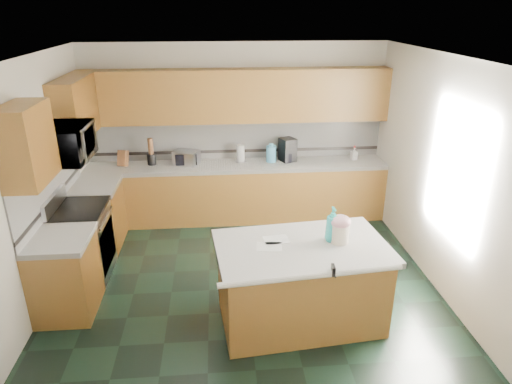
{
  "coord_description": "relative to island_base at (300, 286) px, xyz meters",
  "views": [
    {
      "loc": [
        -0.28,
        -4.67,
        3.2
      ],
      "look_at": [
        0.15,
        0.35,
        1.12
      ],
      "focal_mm": 32.0,
      "sensor_mm": 36.0,
      "label": 1
    }
  ],
  "objects": [
    {
      "name": "floor",
      "position": [
        -0.54,
        0.63,
        -0.43
      ],
      "size": [
        4.6,
        4.6,
        0.0
      ],
      "primitive_type": "plane",
      "color": "black",
      "rests_on": "ground"
    },
    {
      "name": "ceiling",
      "position": [
        -0.54,
        0.63,
        2.27
      ],
      "size": [
        4.6,
        4.6,
        0.0
      ],
      "primitive_type": "plane",
      "color": "white",
      "rests_on": "ground"
    },
    {
      "name": "wall_back",
      "position": [
        -0.54,
        2.95,
        0.92
      ],
      "size": [
        4.6,
        0.04,
        2.7
      ],
      "primitive_type": "cube",
      "color": "silver",
      "rests_on": "ground"
    },
    {
      "name": "wall_front",
      "position": [
        -0.54,
        -1.69,
        0.92
      ],
      "size": [
        4.6,
        0.04,
        2.7
      ],
      "primitive_type": "cube",
      "color": "silver",
      "rests_on": "ground"
    },
    {
      "name": "wall_left",
      "position": [
        -2.86,
        0.63,
        0.92
      ],
      "size": [
        0.04,
        4.6,
        2.7
      ],
      "primitive_type": "cube",
      "color": "silver",
      "rests_on": "ground"
    },
    {
      "name": "wall_right",
      "position": [
        1.78,
        0.63,
        0.92
      ],
      "size": [
        0.04,
        4.6,
        2.7
      ],
      "primitive_type": "cube",
      "color": "silver",
      "rests_on": "ground"
    },
    {
      "name": "back_base_cab",
      "position": [
        -0.54,
        2.63,
        0.0
      ],
      "size": [
        4.6,
        0.6,
        0.86
      ],
      "primitive_type": "cube",
      "color": "#402309",
      "rests_on": "ground"
    },
    {
      "name": "back_countertop",
      "position": [
        -0.54,
        2.63,
        0.46
      ],
      "size": [
        4.6,
        0.64,
        0.06
      ],
      "primitive_type": "cube",
      "color": "white",
      "rests_on": "back_base_cab"
    },
    {
      "name": "back_upper_cab",
      "position": [
        -0.54,
        2.77,
        1.51
      ],
      "size": [
        4.6,
        0.33,
        0.78
      ],
      "primitive_type": "cube",
      "color": "#402309",
      "rests_on": "wall_back"
    },
    {
      "name": "back_backsplash",
      "position": [
        -0.54,
        2.92,
        0.81
      ],
      "size": [
        4.6,
        0.02,
        0.63
      ],
      "primitive_type": "cube",
      "color": "silver",
      "rests_on": "back_countertop"
    },
    {
      "name": "back_accent_band",
      "position": [
        -0.54,
        2.91,
        0.61
      ],
      "size": [
        4.6,
        0.01,
        0.05
      ],
      "primitive_type": "cube",
      "color": "black",
      "rests_on": "back_countertop"
    },
    {
      "name": "left_base_cab_rear",
      "position": [
        -2.54,
        1.92,
        0.0
      ],
      "size": [
        0.6,
        0.82,
        0.86
      ],
      "primitive_type": "cube",
      "color": "#402309",
      "rests_on": "ground"
    },
    {
      "name": "left_counter_rear",
      "position": [
        -2.54,
        1.92,
        0.46
      ],
      "size": [
        0.64,
        0.82,
        0.06
      ],
      "primitive_type": "cube",
      "color": "white",
      "rests_on": "left_base_cab_rear"
    },
    {
      "name": "left_base_cab_front",
      "position": [
        -2.54,
        0.39,
        0.0
      ],
      "size": [
        0.6,
        0.72,
        0.86
      ],
      "primitive_type": "cube",
      "color": "#402309",
      "rests_on": "ground"
    },
    {
      "name": "left_counter_front",
      "position": [
        -2.54,
        0.39,
        0.46
      ],
      "size": [
        0.64,
        0.72,
        0.06
      ],
      "primitive_type": "cube",
      "color": "white",
      "rests_on": "left_base_cab_front"
    },
    {
      "name": "left_backsplash",
      "position": [
        -2.83,
        1.18,
        0.81
      ],
      "size": [
        0.02,
        2.3,
        0.63
      ],
      "primitive_type": "cube",
      "color": "silver",
      "rests_on": "wall_left"
    },
    {
      "name": "left_accent_band",
      "position": [
        -2.82,
        1.18,
        0.61
      ],
      "size": [
        0.01,
        2.3,
        0.05
      ],
      "primitive_type": "cube",
      "color": "black",
      "rests_on": "wall_left"
    },
    {
      "name": "left_upper_cab_rear",
      "position": [
        -2.68,
        2.06,
        1.51
      ],
      "size": [
        0.33,
        1.09,
        0.78
      ],
      "primitive_type": "cube",
      "color": "#402309",
      "rests_on": "wall_left"
    },
    {
      "name": "left_upper_cab_front",
      "position": [
        -2.68,
        0.39,
        1.51
      ],
      "size": [
        0.33,
        0.72,
        0.78
      ],
      "primitive_type": "cube",
      "color": "#402309",
      "rests_on": "wall_left"
    },
    {
      "name": "range_body",
      "position": [
        -2.54,
        1.13,
        0.01
      ],
      "size": [
        0.6,
        0.76,
        0.88
      ],
      "primitive_type": "cube",
      "color": "#B7B7BC",
      "rests_on": "ground"
    },
    {
      "name": "range_oven_door",
      "position": [
        -2.25,
        1.13,
        -0.03
      ],
      "size": [
        0.02,
        0.68,
        0.55
      ],
      "primitive_type": "cube",
      "color": "black",
      "rests_on": "range_body"
    },
    {
      "name": "range_cooktop",
      "position": [
        -2.54,
        1.13,
        0.47
      ],
      "size": [
        0.62,
        0.78,
        0.04
      ],
      "primitive_type": "cube",
      "color": "black",
      "rests_on": "range_body"
    },
    {
      "name": "range_handle",
      "position": [
        -2.22,
        1.13,
        0.35
      ],
      "size": [
        0.02,
        0.66,
        0.02
      ],
      "primitive_type": "cylinder",
      "rotation": [
        1.57,
        0.0,
        0.0
      ],
      "color": "#B7B7BC",
      "rests_on": "range_body"
    },
    {
      "name": "range_backguard",
      "position": [
        -2.8,
        1.13,
        0.59
      ],
      "size": [
        0.06,
        0.76,
        0.18
      ],
      "primitive_type": "cube",
      "color": "#B7B7BC",
      "rests_on": "range_body"
    },
    {
      "name": "microwave",
      "position": [
        -2.54,
        1.13,
        1.3
      ],
      "size": [
        0.5,
        0.73,
        0.41
      ],
      "primitive_type": "imported",
      "rotation": [
        0.0,
        0.0,
        1.57
      ],
      "color": "#B7B7BC",
      "rests_on": "wall_left"
    },
    {
      "name": "island_base",
      "position": [
        0.0,
        0.0,
        0.0
      ],
      "size": [
        1.74,
        1.11,
        0.86
      ],
      "primitive_type": "cube",
      "rotation": [
        0.0,
        0.0,
        0.1
      ],
      "color": "#402309",
      "rests_on": "ground"
    },
    {
      "name": "island_top",
      "position": [
        0.0,
        0.0,
        0.46
      ],
      "size": [
        1.85,
        1.22,
        0.06
      ],
      "primitive_type": "cube",
      "rotation": [
        0.0,
        0.0,
        0.1
      ],
      "color": "white",
      "rests_on": "island_base"
    },
    {
      "name": "island_bullnose",
      "position": [
        0.0,
        -0.52,
        0.46
      ],
      "size": [
        1.75,
        0.24,
        0.06
      ],
      "primitive_type": "cylinder",
      "rotation": [
        0.0,
        1.57,
        0.1
      ],
      "color": "white",
      "rests_on": "island_base"
    },
    {
      "name": "treat_jar",
      "position": [
        0.39,
        0.04,
        0.59
      ],
      "size": [
        0.2,
        0.2,
        0.2
      ],
      "primitive_type": "cylinder",
      "rotation": [
        0.0,
        0.0,
        -0.06
      ],
      "color": "beige",
      "rests_on": "island_top"
    },
    {
      "name": "treat_jar_lid",
      "position": [
        0.39,
        0.04,
        0.72
      ],
      "size": [
        0.21,
        0.21,
        0.13
      ],
      "primitive_type": "ellipsoid",
      "color": "#EDA9B9",
      "rests_on": "treat_jar"
    },
    {
      "name": "treat_jar_knob",
      "position": [
        0.39,
        0.04,
        0.77
      ],
      "size": [
        0.07,
        0.02,
        0.02
      ],
      "primitive_type": "cylinder",
      "rotation": [
        0.0,
        1.57,
        0.0
      ],
      "color": "tan",
      "rests_on": "treat_jar_lid"
    },
    {
      "name": "treat_jar_knob_end_l",
      "position": [
        0.36,
        0.04,
        0.77
      ],
      "size": [
        0.04,
        0.04,
        0.04
      ],
      "primitive_type": "sphere",
      "color": "tan",
      "rests_on": "treat_jar_lid"
    },
    {
      "name": "treat_jar_knob_end_r",
      "position": [
        0.43,
        0.04,
        0.77
      ],
      "size": [
        0.04,
        0.04,
        0.04
      ],
      "primitive_type": "sphere",
      "color": "tan",
      "rests_on": "treat_jar_lid"
    },
    {
      "name": "soap_bottle_island",
      "position": [
        0.32,
        0.08,
        0.68
      ],
      "size": [
        0.15,
        0.15,
        0.38
      ],
      "primitive_type": "imported",
      "rotation": [
        0.0,
        0.0,
        0.05
      ],
      "color": "#27AFB7",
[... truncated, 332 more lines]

